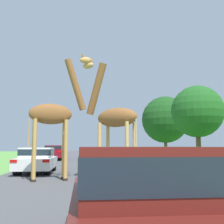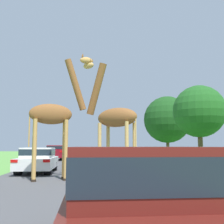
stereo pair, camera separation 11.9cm
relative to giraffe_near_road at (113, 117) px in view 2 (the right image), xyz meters
name	(u,v)px [view 2 (the right image)]	position (x,y,z in m)	size (l,w,h in m)	color
road	(84,160)	(-1.17, 17.88, -2.61)	(7.92, 120.00, 0.00)	#4C4C4F
giraffe_near_road	(113,117)	(0.00, 0.00, 0.00)	(2.42, 2.08, 5.32)	tan
giraffe_companion	(55,115)	(-2.42, 0.44, 0.09)	(2.69, 0.99, 5.52)	tan
car_lead_maroon	(140,204)	(-0.51, -8.21, -1.87)	(1.74, 4.24, 1.38)	#561914
car_queue_right	(56,152)	(-4.07, 17.58, -1.82)	(1.80, 4.20, 1.47)	maroon
car_queue_left	(122,157)	(1.12, 5.59, -1.89)	(1.85, 4.02, 1.34)	#144C28
car_far_ahead	(114,154)	(1.48, 14.24, -1.93)	(1.97, 4.65, 1.26)	silver
car_verge_right	(38,159)	(-3.63, 3.88, -1.91)	(1.78, 4.13, 1.31)	silver
tree_centre_back	(167,120)	(8.71, 21.33, 1.96)	(5.61, 5.61, 7.39)	brown
tree_right_cluster	(199,111)	(9.13, 12.79, 1.90)	(4.72, 4.72, 6.88)	brown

